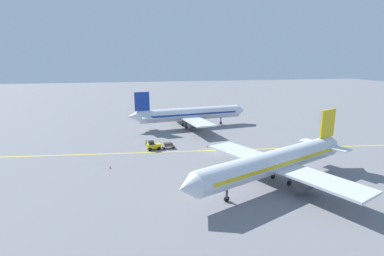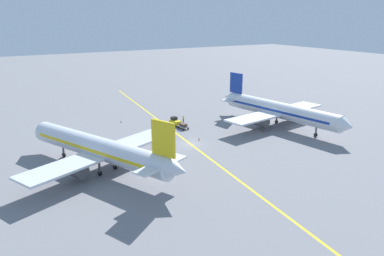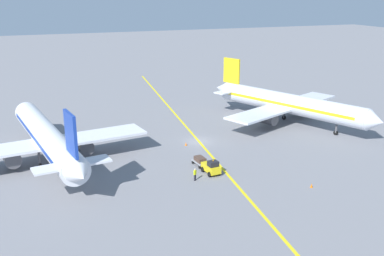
{
  "view_description": "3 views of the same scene",
  "coord_description": "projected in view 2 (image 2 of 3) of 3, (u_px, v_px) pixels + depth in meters",
  "views": [
    {
      "loc": [
        59.2,
        -17.89,
        19.28
      ],
      "look_at": [
        -2.32,
        -4.69,
        4.65
      ],
      "focal_mm": 28.0,
      "sensor_mm": 36.0,
      "label": 1
    },
    {
      "loc": [
        34.58,
        60.29,
        24.17
      ],
      "look_at": [
        1.87,
        3.88,
        4.58
      ],
      "focal_mm": 35.0,
      "sensor_mm": 36.0,
      "label": 2
    },
    {
      "loc": [
        -26.01,
        -64.25,
        23.7
      ],
      "look_at": [
        -1.07,
        0.35,
        2.31
      ],
      "focal_mm": 42.0,
      "sensor_mm": 36.0,
      "label": 3
    }
  ],
  "objects": [
    {
      "name": "ground_plane",
      "position": [
        190.0,
        144.0,
        73.52
      ],
      "size": [
        400.0,
        400.0,
        0.0
      ],
      "primitive_type": "plane",
      "color": "slate"
    },
    {
      "name": "apron_yellow_centreline",
      "position": [
        190.0,
        144.0,
        73.52
      ],
      "size": [
        13.4,
        119.34,
        0.01
      ],
      "primitive_type": "cube",
      "rotation": [
        0.0,
        0.0,
        -0.11
      ],
      "color": "yellow",
      "rests_on": "ground"
    },
    {
      "name": "airplane_at_gate",
      "position": [
        278.0,
        110.0,
        84.48
      ],
      "size": [
        28.46,
        35.49,
        10.6
      ],
      "color": "silver",
      "rests_on": "ground"
    },
    {
      "name": "airplane_adjacent_stand",
      "position": [
        100.0,
        149.0,
        60.0
      ],
      "size": [
        27.77,
        33.79,
        10.6
      ],
      "color": "silver",
      "rests_on": "ground"
    },
    {
      "name": "baggage_tug_white",
      "position": [
        175.0,
        122.0,
        85.72
      ],
      "size": [
        1.99,
        3.13,
        2.11
      ],
      "color": "gold",
      "rests_on": "ground"
    },
    {
      "name": "baggage_cart_trailing",
      "position": [
        183.0,
        126.0,
        83.19
      ],
      "size": [
        1.64,
        2.72,
        1.24
      ],
      "color": "gray",
      "rests_on": "ground"
    },
    {
      "name": "ground_crew_worker",
      "position": [
        183.0,
        119.0,
        88.23
      ],
      "size": [
        0.5,
        0.38,
        1.68
      ],
      "color": "#23232D",
      "rests_on": "ground"
    },
    {
      "name": "traffic_cone_near_nose",
      "position": [
        261.0,
        131.0,
        81.01
      ],
      "size": [
        0.32,
        0.32,
        0.55
      ],
      "primitive_type": "cone",
      "color": "orange",
      "rests_on": "ground"
    },
    {
      "name": "traffic_cone_mid_apron",
      "position": [
        199.0,
        139.0,
        75.66
      ],
      "size": [
        0.32,
        0.32,
        0.55
      ],
      "primitive_type": "cone",
      "color": "orange",
      "rests_on": "ground"
    },
    {
      "name": "traffic_cone_by_wingtip",
      "position": [
        121.0,
        121.0,
        88.26
      ],
      "size": [
        0.32,
        0.32,
        0.55
      ],
      "primitive_type": "cone",
      "color": "orange",
      "rests_on": "ground"
    },
    {
      "name": "traffic_cone_far_edge",
      "position": [
        185.0,
        129.0,
        82.03
      ],
      "size": [
        0.32,
        0.32,
        0.55
      ],
      "primitive_type": "cone",
      "color": "orange",
      "rests_on": "ground"
    }
  ]
}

